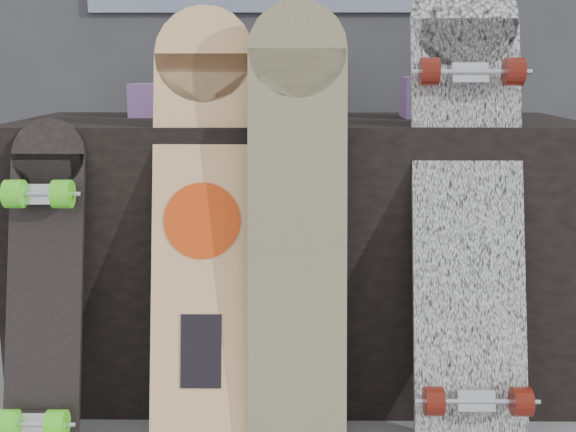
{
  "coord_description": "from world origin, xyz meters",
  "views": [
    {
      "loc": [
        -0.01,
        -1.62,
        0.96
      ],
      "look_at": [
        -0.03,
        0.2,
        0.57
      ],
      "focal_mm": 45.0,
      "sensor_mm": 36.0,
      "label": 1
    }
  ],
  "objects_px": {
    "longboard_celtic": "(297,216)",
    "skateboard_dark": "(43,286)",
    "longboard_cascadia": "(468,197)",
    "vendor_table": "(297,252)",
    "longboard_geisha": "(203,214)"
  },
  "relations": [
    {
      "from": "longboard_celtic",
      "to": "skateboard_dark",
      "type": "distance_m",
      "value": 0.65
    },
    {
      "from": "longboard_celtic",
      "to": "skateboard_dark",
      "type": "bearing_deg",
      "value": -177.58
    },
    {
      "from": "longboard_celtic",
      "to": "skateboard_dark",
      "type": "xyz_separation_m",
      "value": [
        -0.63,
        -0.03,
        -0.17
      ]
    },
    {
      "from": "longboard_celtic",
      "to": "longboard_cascadia",
      "type": "bearing_deg",
      "value": 9.02
    },
    {
      "from": "vendor_table",
      "to": "longboard_geisha",
      "type": "relative_size",
      "value": 1.44
    },
    {
      "from": "vendor_table",
      "to": "longboard_celtic",
      "type": "bearing_deg",
      "value": -90.3
    },
    {
      "from": "longboard_cascadia",
      "to": "skateboard_dark",
      "type": "xyz_separation_m",
      "value": [
        -1.06,
        -0.1,
        -0.21
      ]
    },
    {
      "from": "vendor_table",
      "to": "longboard_geisha",
      "type": "bearing_deg",
      "value": -125.49
    },
    {
      "from": "longboard_cascadia",
      "to": "longboard_geisha",
      "type": "bearing_deg",
      "value": -178.93
    },
    {
      "from": "vendor_table",
      "to": "skateboard_dark",
      "type": "bearing_deg",
      "value": -146.29
    },
    {
      "from": "longboard_cascadia",
      "to": "skateboard_dark",
      "type": "height_order",
      "value": "longboard_cascadia"
    },
    {
      "from": "vendor_table",
      "to": "longboard_cascadia",
      "type": "bearing_deg",
      "value": -37.17
    },
    {
      "from": "vendor_table",
      "to": "skateboard_dark",
      "type": "distance_m",
      "value": 0.76
    },
    {
      "from": "vendor_table",
      "to": "longboard_celtic",
      "type": "height_order",
      "value": "longboard_celtic"
    },
    {
      "from": "skateboard_dark",
      "to": "vendor_table",
      "type": "bearing_deg",
      "value": 33.71
    }
  ]
}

